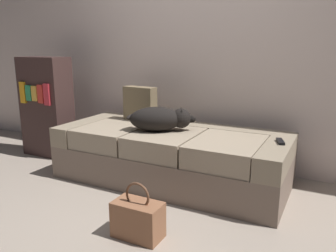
% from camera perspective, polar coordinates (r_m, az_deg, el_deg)
% --- Properties ---
extents(ground_plane, '(10.00, 10.00, 0.00)m').
position_cam_1_polar(ground_plane, '(2.43, -10.34, -16.77)').
color(ground_plane, '#A39384').
extents(back_wall, '(6.40, 0.10, 2.80)m').
position_cam_1_polar(back_wall, '(3.53, 5.45, 16.35)').
color(back_wall, beige).
rests_on(back_wall, ground).
extents(couch, '(2.07, 0.87, 0.48)m').
position_cam_1_polar(couch, '(3.09, 0.44, -5.06)').
color(couch, '#7C6759').
rests_on(couch, ground).
extents(dog_dark, '(0.60, 0.45, 0.21)m').
position_cam_1_polar(dog_dark, '(2.98, -1.29, 1.24)').
color(dog_dark, black).
rests_on(dog_dark, couch).
extents(tv_remote, '(0.09, 0.16, 0.02)m').
position_cam_1_polar(tv_remote, '(2.77, 18.46, -2.48)').
color(tv_remote, black).
rests_on(tv_remote, couch).
extents(throw_pillow, '(0.35, 0.15, 0.34)m').
position_cam_1_polar(throw_pillow, '(3.41, -4.76, 3.78)').
color(throw_pillow, '#746347').
rests_on(throw_pillow, couch).
extents(handbag, '(0.32, 0.18, 0.38)m').
position_cam_1_polar(handbag, '(2.26, -5.11, -15.38)').
color(handbag, '#925D3F').
rests_on(handbag, ground).
extents(bookshelf, '(0.56, 0.30, 1.10)m').
position_cam_1_polar(bookshelf, '(4.01, -19.82, 3.08)').
color(bookshelf, '#3D2926').
rests_on(bookshelf, ground).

